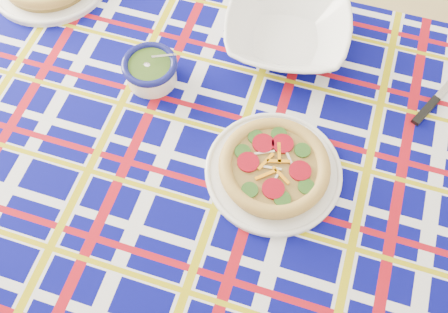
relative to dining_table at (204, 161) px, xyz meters
The scene contains 6 objects.
floor 0.88m from the dining_table, 126.92° to the left, with size 4.00×4.00×0.00m, color #A48A54.
dining_table is the anchor object (origin of this frame).
tablecloth 0.03m from the dining_table, 26.57° to the right, with size 1.81×1.14×0.12m, color #050666, non-canonical shape.
main_focaccia_plate 0.22m from the dining_table, ahead, with size 0.32×0.32×0.06m, color olive, non-canonical shape.
pesto_bowl 0.27m from the dining_table, 151.72° to the left, with size 0.14×0.14×0.08m, color #243F11, non-canonical shape.
serving_bowl 0.40m from the dining_table, 82.87° to the left, with size 0.33×0.33×0.08m, color white.
Camera 1 is at (0.59, -0.87, 1.87)m, focal length 40.00 mm.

